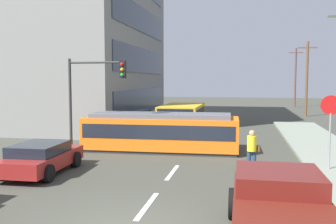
# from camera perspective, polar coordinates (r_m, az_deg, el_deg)

# --- Properties ---
(ground_plane) EXTENTS (120.00, 120.00, 0.00)m
(ground_plane) POSITION_cam_1_polar(r_m,az_deg,el_deg) (18.81, 2.92, -6.20)
(ground_plane) COLOR #414238
(lane_stripe_1) EXTENTS (0.16, 2.40, 0.01)m
(lane_stripe_1) POSITION_cam_1_polar(r_m,az_deg,el_deg) (11.20, -3.15, -13.94)
(lane_stripe_1) COLOR silver
(lane_stripe_1) RESTS_ON ground
(lane_stripe_2) EXTENTS (0.16, 2.40, 0.01)m
(lane_stripe_2) POSITION_cam_1_polar(r_m,az_deg,el_deg) (14.95, 0.69, -9.09)
(lane_stripe_2) COLOR silver
(lane_stripe_2) RESTS_ON ground
(lane_stripe_3) EXTENTS (0.16, 2.40, 0.01)m
(lane_stripe_3) POSITION_cam_1_polar(r_m,az_deg,el_deg) (25.06, 5.02, -3.41)
(lane_stripe_3) COLOR silver
(lane_stripe_3) RESTS_ON ground
(lane_stripe_4) EXTENTS (0.16, 2.40, 0.01)m
(lane_stripe_4) POSITION_cam_1_polar(r_m,az_deg,el_deg) (30.98, 6.21, -1.82)
(lane_stripe_4) COLOR silver
(lane_stripe_4) RESTS_ON ground
(corner_building) EXTENTS (16.45, 16.71, 19.20)m
(corner_building) POSITION_cam_1_polar(r_m,az_deg,el_deg) (33.92, -17.91, 14.83)
(corner_building) COLOR gray
(corner_building) RESTS_ON ground
(streetcar_tram) EXTENTS (7.84, 2.77, 1.91)m
(streetcar_tram) POSITION_cam_1_polar(r_m,az_deg,el_deg) (19.27, -1.05, -2.95)
(streetcar_tram) COLOR orange
(streetcar_tram) RESTS_ON ground
(city_bus) EXTENTS (2.60, 5.27, 1.93)m
(city_bus) POSITION_cam_1_polar(r_m,az_deg,el_deg) (25.53, 2.15, -0.77)
(city_bus) COLOR gold
(city_bus) RESTS_ON ground
(pedestrian_crossing) EXTENTS (0.51, 0.36, 1.67)m
(pedestrian_crossing) POSITION_cam_1_polar(r_m,az_deg,el_deg) (15.09, 12.56, -5.43)
(pedestrian_crossing) COLOR navy
(pedestrian_crossing) RESTS_ON ground
(pickup_truck_parked) EXTENTS (2.30, 5.01, 1.55)m
(pickup_truck_parked) POSITION_cam_1_polar(r_m,az_deg,el_deg) (8.80, 16.56, -14.01)
(pickup_truck_parked) COLOR #5E1C13
(pickup_truck_parked) RESTS_ON ground
(parked_sedan_mid) EXTENTS (2.09, 4.05, 1.19)m
(parked_sedan_mid) POSITION_cam_1_polar(r_m,az_deg,el_deg) (15.48, -18.64, -6.53)
(parked_sedan_mid) COLOR maroon
(parked_sedan_mid) RESTS_ON ground
(parked_sedan_far) EXTENTS (2.13, 4.29, 1.19)m
(parked_sedan_far) POSITION_cam_1_polar(r_m,az_deg,el_deg) (24.30, -9.06, -2.24)
(parked_sedan_far) COLOR navy
(parked_sedan_far) RESTS_ON ground
(parked_sedan_furthest) EXTENTS (2.08, 4.04, 1.19)m
(parked_sedan_furthest) POSITION_cam_1_polar(r_m,az_deg,el_deg) (30.60, -4.54, -0.73)
(parked_sedan_furthest) COLOR #365F3F
(parked_sedan_furthest) RESTS_ON ground
(stop_sign) EXTENTS (0.76, 0.07, 2.88)m
(stop_sign) POSITION_cam_1_polar(r_m,az_deg,el_deg) (15.91, 23.35, -0.64)
(stop_sign) COLOR gray
(stop_sign) RESTS_ON sidewalk_curb_right
(traffic_light_mast) EXTENTS (2.94, 0.33, 4.65)m
(traffic_light_mast) POSITION_cam_1_polar(r_m,az_deg,el_deg) (18.78, -11.28, 3.79)
(traffic_light_mast) COLOR #333333
(traffic_light_mast) RESTS_ON ground
(utility_pole_far) EXTENTS (1.80, 0.24, 7.34)m
(utility_pole_far) POSITION_cam_1_polar(r_m,az_deg,el_deg) (39.60, 20.24, 4.93)
(utility_pole_far) COLOR brown
(utility_pole_far) RESTS_ON ground
(utility_pole_distant) EXTENTS (1.80, 0.24, 7.72)m
(utility_pole_distant) POSITION_cam_1_polar(r_m,az_deg,el_deg) (52.31, 18.68, 5.11)
(utility_pole_distant) COLOR brown
(utility_pole_distant) RESTS_ON ground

